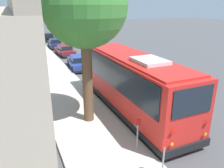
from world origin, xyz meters
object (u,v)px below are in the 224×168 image
(parked_sedan_maroon, at_px, (65,50))
(parked_sedan_navy, at_px, (55,44))
(sign_post_far, at_px, (137,134))
(sign_post_near, at_px, (163,158))
(shuttle_bus, at_px, (132,81))
(parked_sedan_blue, at_px, (79,62))
(street_tree, at_px, (84,0))
(parked_sedan_black, at_px, (48,37))

(parked_sedan_maroon, height_order, parked_sedan_navy, parked_sedan_navy)
(sign_post_far, bearing_deg, sign_post_near, 180.00)
(parked_sedan_maroon, xyz_separation_m, parked_sedan_navy, (5.61, 0.16, 0.03))
(shuttle_bus, xyz_separation_m, sign_post_near, (-5.39, 1.72, -0.96))
(parked_sedan_blue, xyz_separation_m, sign_post_near, (-15.83, 1.51, 0.35))
(parked_sedan_navy, relative_size, sign_post_near, 2.98)
(sign_post_near, bearing_deg, parked_sedan_blue, -5.45)
(street_tree, bearing_deg, parked_sedan_blue, -13.52)
(shuttle_bus, height_order, sign_post_far, shuttle_bus)
(parked_sedan_maroon, relative_size, parked_sedan_black, 1.06)
(parked_sedan_blue, relative_size, street_tree, 0.54)
(parked_sedan_blue, xyz_separation_m, parked_sedan_navy, (12.40, -0.00, 0.02))
(shuttle_bus, relative_size, sign_post_far, 6.74)
(sign_post_far, bearing_deg, parked_sedan_navy, -3.28)
(street_tree, bearing_deg, parked_sedan_maroon, -8.87)
(shuttle_bus, relative_size, parked_sedan_maroon, 2.17)
(shuttle_bus, distance_m, sign_post_near, 5.74)
(street_tree, relative_size, sign_post_far, 5.85)
(parked_sedan_maroon, distance_m, parked_sedan_navy, 5.62)
(parked_sedan_navy, relative_size, street_tree, 0.54)
(street_tree, xyz_separation_m, sign_post_near, (-5.22, -1.04, -5.30))
(shuttle_bus, bearing_deg, sign_post_near, 162.75)
(street_tree, distance_m, sign_post_near, 7.51)
(shuttle_bus, relative_size, parked_sedan_black, 2.29)
(shuttle_bus, xyz_separation_m, sign_post_far, (-3.61, 1.72, -1.01))
(shuttle_bus, height_order, parked_sedan_navy, shuttle_bus)
(shuttle_bus, height_order, sign_post_near, shuttle_bus)
(parked_sedan_black, relative_size, sign_post_near, 2.77)
(shuttle_bus, bearing_deg, parked_sedan_navy, 1.02)
(sign_post_near, xyz_separation_m, sign_post_far, (1.77, 0.00, -0.04))
(shuttle_bus, xyz_separation_m, parked_sedan_navy, (22.84, 0.21, -1.29))
(street_tree, bearing_deg, parked_sedan_black, -5.18)
(parked_sedan_navy, distance_m, street_tree, 23.83)
(street_tree, bearing_deg, sign_post_far, -163.18)
(shuttle_bus, distance_m, parked_sedan_navy, 22.88)
(parked_sedan_black, xyz_separation_m, street_tree, (-30.43, 2.76, 5.65))
(parked_sedan_black, height_order, sign_post_near, sign_post_near)
(sign_post_near, bearing_deg, street_tree, 11.29)
(parked_sedan_navy, xyz_separation_m, sign_post_far, (-26.46, 1.51, 0.29))
(parked_sedan_blue, height_order, parked_sedan_maroon, parked_sedan_blue)
(parked_sedan_black, relative_size, street_tree, 0.50)
(sign_post_near, bearing_deg, parked_sedan_black, -2.76)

